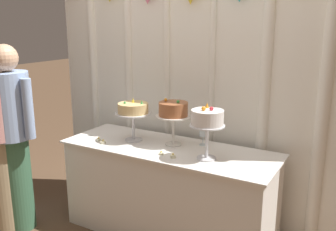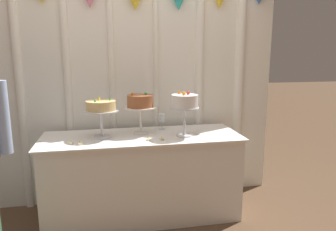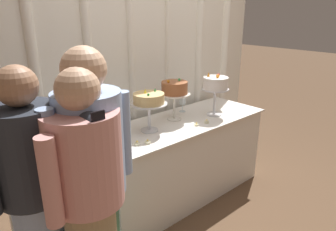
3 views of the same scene
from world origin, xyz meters
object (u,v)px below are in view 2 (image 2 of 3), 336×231
Objects in this scene: cake_display_center at (141,103)px; tealight_far_left at (71,143)px; cake_display_rightmost at (185,103)px; wine_glass at (162,118)px; tealight_far_right at (162,139)px; tealight_near_right at (148,140)px; cake_table at (142,176)px; cake_display_leftmost at (101,108)px; tealight_near_left at (80,143)px.

cake_display_center is 0.72m from tealight_far_left.
cake_display_rightmost reaches higher than wine_glass.
wine_glass is 3.90× the size of tealight_far_left.
cake_display_center reaches higher than tealight_far_right.
cake_table is at bearing 101.33° from tealight_near_right.
cake_display_leftmost is 0.37m from tealight_near_left.
tealight_near_right is at bearing -25.58° from cake_display_leftmost.
cake_table is 0.76m from cake_display_leftmost.
cake_table is 0.69m from cake_display_center.
tealight_far_left is 0.76m from tealight_far_right.
tealight_far_right is at bearing -2.65° from tealight_far_left.
tealight_near_right is (0.04, -0.18, 0.41)m from cake_table.
cake_display_rightmost is at bearing 24.82° from tealight_far_right.
cake_display_center is 0.93× the size of cake_display_rightmost.
cake_display_leftmost is 0.95× the size of cake_display_center.
tealight_far_left is at bearing 177.35° from tealight_far_right.
cake_display_leftmost reaches higher than tealight_far_left.
wine_glass is 0.86m from tealight_near_left.
tealight_far_left is 0.83× the size of tealight_near_left.
cake_table is at bearing -92.92° from cake_display_center.
tealight_near_left is (-0.54, -0.27, -0.28)m from cake_display_center.
tealight_near_left is at bearing -153.26° from cake_display_center.
cake_display_rightmost reaches higher than cake_display_center.
wine_glass reaches higher than tealight_far_left.
cake_display_rightmost is 0.46m from tealight_near_right.
tealight_far_left is (-0.62, -0.24, -0.28)m from cake_display_center.
tealight_far_left is at bearing 178.30° from tealight_near_right.
wine_glass is (0.58, 0.19, -0.16)m from cake_display_leftmost.
cake_display_rightmost reaches higher than tealight_far_left.
cake_display_leftmost is at bearing -161.95° from wine_glass.
cake_display_leftmost is 0.63m from wine_glass.
tealight_far_right is (0.69, -0.00, 0.00)m from tealight_near_left.
cake_display_leftmost is 0.51m from tealight_near_right.
tealight_near_right is (0.03, -0.26, -0.28)m from cake_display_center.
cake_table is 0.48m from tealight_far_right.
cake_display_leftmost is 0.88× the size of cake_display_rightmost.
tealight_near_right is at bearing -78.67° from cake_table.
tealight_far_right is at bearing -155.18° from cake_display_rightmost.
cake_display_center reaches higher than tealight_near_right.
cake_display_leftmost is at bearing -168.97° from cake_display_center.
cake_display_center is 0.38m from tealight_near_right.
wine_glass is 3.51× the size of tealight_far_right.
tealight_far_left is (-0.61, -0.16, 0.41)m from cake_table.
tealight_near_left reaches higher than cake_table.
cake_display_leftmost reaches higher than wine_glass.
tealight_near_left is at bearing -152.74° from wine_glass.
cake_table is 45.46× the size of tealight_far_left.
tealight_far_left and tealight_near_left have the same top height.
cake_display_center is at bearing 11.03° from cake_display_leftmost.
cake_display_leftmost is 0.40m from tealight_far_left.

